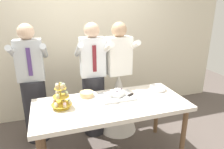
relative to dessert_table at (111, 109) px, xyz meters
The scene contains 9 objects.
rear_wall 1.57m from the dessert_table, 90.00° to the left, with size 5.20×0.10×2.90m, color beige.
dessert_table is the anchor object (origin of this frame).
cupcake_stand 0.60m from the dessert_table, behind, with size 0.23×0.23×0.31m.
main_cake_tray 0.21m from the dessert_table, 47.11° to the left, with size 0.42×0.33×0.13m.
plate_stack 0.74m from the dessert_table, 13.60° to the left, with size 0.21×0.22×0.05m.
round_cake 0.36m from the dessert_table, 134.57° to the left, with size 0.24×0.24×0.07m.
person_groom 0.64m from the dessert_table, 96.28° to the left, with size 0.47×0.50×1.66m.
person_bride 0.66m from the dessert_table, 62.67° to the left, with size 0.56×0.56×1.66m.
person_guest 1.14m from the dessert_table, 141.10° to the left, with size 0.47×0.50×1.66m.
Camera 1 is at (-0.66, -2.06, 1.86)m, focal length 32.67 mm.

